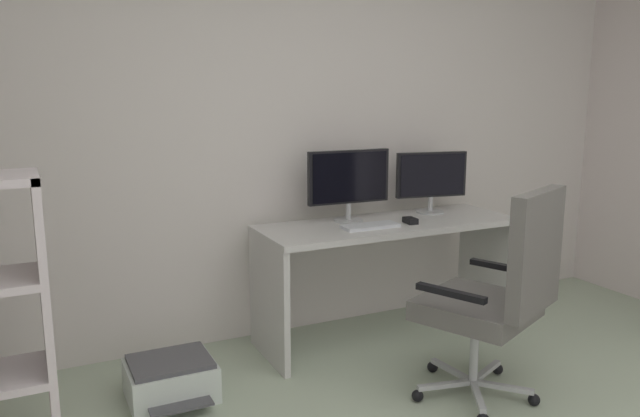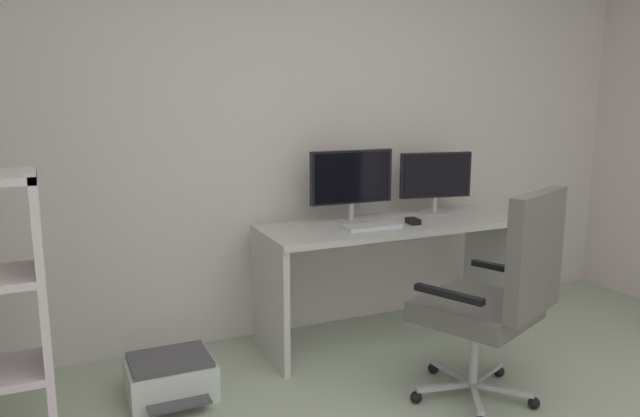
{
  "view_description": "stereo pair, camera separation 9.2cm",
  "coord_description": "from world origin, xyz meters",
  "px_view_note": "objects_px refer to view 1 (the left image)",
  "views": [
    {
      "loc": [
        -1.5,
        -1.23,
        1.55
      ],
      "look_at": [
        -0.12,
        1.63,
        0.93
      ],
      "focal_mm": 34.98,
      "sensor_mm": 36.0,
      "label": 1
    },
    {
      "loc": [
        -1.42,
        -1.27,
        1.55
      ],
      "look_at": [
        -0.12,
        1.63,
        0.93
      ],
      "focal_mm": 34.98,
      "sensor_mm": 36.0,
      "label": 2
    }
  ],
  "objects_px": {
    "monitor_secondary": "(431,177)",
    "keyboard": "(370,226)",
    "office_chair": "(498,291)",
    "computer_mouse": "(410,220)",
    "printer": "(171,379)",
    "monitor_main": "(349,180)",
    "desk": "(388,251)"
  },
  "relations": [
    {
      "from": "desk",
      "to": "office_chair",
      "type": "xyz_separation_m",
      "value": [
        0.04,
        -0.94,
        0.03
      ]
    },
    {
      "from": "monitor_main",
      "to": "monitor_secondary",
      "type": "distance_m",
      "value": 0.61
    },
    {
      "from": "office_chair",
      "to": "printer",
      "type": "relative_size",
      "value": 2.51
    },
    {
      "from": "computer_mouse",
      "to": "office_chair",
      "type": "relative_size",
      "value": 0.09
    },
    {
      "from": "printer",
      "to": "computer_mouse",
      "type": "bearing_deg",
      "value": 4.58
    },
    {
      "from": "office_chair",
      "to": "monitor_secondary",
      "type": "bearing_deg",
      "value": 71.45
    },
    {
      "from": "computer_mouse",
      "to": "keyboard",
      "type": "bearing_deg",
      "value": -174.6
    },
    {
      "from": "monitor_main",
      "to": "keyboard",
      "type": "bearing_deg",
      "value": -81.53
    },
    {
      "from": "monitor_secondary",
      "to": "keyboard",
      "type": "distance_m",
      "value": 0.65
    },
    {
      "from": "desk",
      "to": "keyboard",
      "type": "height_order",
      "value": "keyboard"
    },
    {
      "from": "desk",
      "to": "monitor_main",
      "type": "bearing_deg",
      "value": 150.27
    },
    {
      "from": "monitor_secondary",
      "to": "computer_mouse",
      "type": "relative_size",
      "value": 4.75
    },
    {
      "from": "keyboard",
      "to": "printer",
      "type": "relative_size",
      "value": 0.79
    },
    {
      "from": "monitor_main",
      "to": "office_chair",
      "type": "relative_size",
      "value": 0.49
    },
    {
      "from": "keyboard",
      "to": "office_chair",
      "type": "relative_size",
      "value": 0.31
    },
    {
      "from": "monitor_secondary",
      "to": "keyboard",
      "type": "height_order",
      "value": "monitor_secondary"
    },
    {
      "from": "monitor_main",
      "to": "office_chair",
      "type": "distance_m",
      "value": 1.17
    },
    {
      "from": "computer_mouse",
      "to": "office_chair",
      "type": "height_order",
      "value": "office_chair"
    },
    {
      "from": "desk",
      "to": "printer",
      "type": "height_order",
      "value": "desk"
    },
    {
      "from": "monitor_secondary",
      "to": "office_chair",
      "type": "relative_size",
      "value": 0.44
    },
    {
      "from": "office_chair",
      "to": "keyboard",
      "type": "bearing_deg",
      "value": 104.36
    },
    {
      "from": "desk",
      "to": "computer_mouse",
      "type": "height_order",
      "value": "computer_mouse"
    },
    {
      "from": "monitor_main",
      "to": "keyboard",
      "type": "relative_size",
      "value": 1.55
    },
    {
      "from": "keyboard",
      "to": "printer",
      "type": "xyz_separation_m",
      "value": [
        -1.22,
        -0.12,
        -0.65
      ]
    },
    {
      "from": "monitor_main",
      "to": "printer",
      "type": "height_order",
      "value": "monitor_main"
    },
    {
      "from": "monitor_secondary",
      "to": "printer",
      "type": "bearing_deg",
      "value": -169.59
    },
    {
      "from": "monitor_main",
      "to": "printer",
      "type": "distance_m",
      "value": 1.52
    },
    {
      "from": "monitor_main",
      "to": "printer",
      "type": "bearing_deg",
      "value": -164.48
    },
    {
      "from": "computer_mouse",
      "to": "printer",
      "type": "relative_size",
      "value": 0.23
    },
    {
      "from": "monitor_main",
      "to": "computer_mouse",
      "type": "relative_size",
      "value": 5.29
    },
    {
      "from": "monitor_main",
      "to": "office_chair",
      "type": "height_order",
      "value": "monitor_main"
    },
    {
      "from": "keyboard",
      "to": "office_chair",
      "type": "height_order",
      "value": "office_chair"
    }
  ]
}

